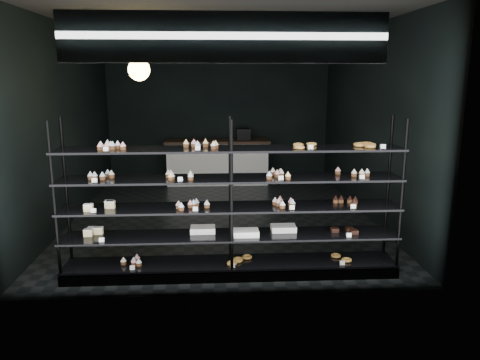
{
  "coord_description": "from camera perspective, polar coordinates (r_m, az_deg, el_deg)",
  "views": [
    {
      "loc": [
        -0.13,
        -7.78,
        2.39
      ],
      "look_at": [
        0.21,
        -1.9,
        1.06
      ],
      "focal_mm": 35.0,
      "sensor_mm": 36.0,
      "label": 1
    }
  ],
  "objects": [
    {
      "name": "service_counter",
      "position": [
        10.45,
        -2.7,
        2.32
      ],
      "size": [
        2.3,
        0.65,
        1.23
      ],
      "color": "silver",
      "rests_on": "room"
    },
    {
      "name": "room",
      "position": [
        7.82,
        -2.35,
        6.93
      ],
      "size": [
        5.01,
        6.01,
        3.2
      ],
      "color": "black",
      "rests_on": "ground"
    },
    {
      "name": "pendant_lamp",
      "position": [
        6.52,
        -12.21,
        13.01
      ],
      "size": [
        0.29,
        0.29,
        0.87
      ],
      "color": "black",
      "rests_on": "room"
    },
    {
      "name": "display_shelf",
      "position": [
        5.61,
        -1.35,
        -5.53
      ],
      "size": [
        4.0,
        0.5,
        1.91
      ],
      "color": "black",
      "rests_on": "room"
    },
    {
      "name": "signage",
      "position": [
        4.87,
        -1.86,
        16.99
      ],
      "size": [
        3.3,
        0.05,
        0.5
      ],
      "color": "#0C0B3A",
      "rests_on": "room"
    }
  ]
}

